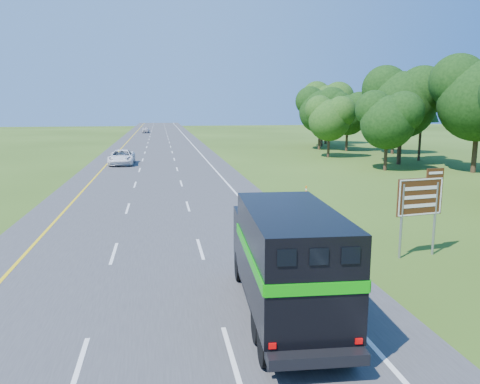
{
  "coord_description": "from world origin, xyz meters",
  "views": [
    {
      "loc": [
        0.24,
        -8.59,
        6.12
      ],
      "look_at": [
        4.54,
        16.62,
        1.47
      ],
      "focal_mm": 35.0,
      "sensor_mm": 36.0,
      "label": 1
    }
  ],
  "objects_px": {
    "horse_truck": "(286,258)",
    "far_car": "(146,130)",
    "white_suv": "(122,157)",
    "exit_sign": "(421,200)"
  },
  "relations": [
    {
      "from": "far_car",
      "to": "exit_sign",
      "type": "xyz_separation_m",
      "value": [
        13.71,
        -97.73,
        1.65
      ]
    },
    {
      "from": "exit_sign",
      "to": "horse_truck",
      "type": "bearing_deg",
      "value": -154.64
    },
    {
      "from": "white_suv",
      "to": "far_car",
      "type": "height_order",
      "value": "white_suv"
    },
    {
      "from": "horse_truck",
      "to": "far_car",
      "type": "height_order",
      "value": "horse_truck"
    },
    {
      "from": "far_car",
      "to": "exit_sign",
      "type": "height_order",
      "value": "exit_sign"
    },
    {
      "from": "white_suv",
      "to": "far_car",
      "type": "xyz_separation_m",
      "value": [
        0.82,
        63.45,
        -0.09
      ]
    },
    {
      "from": "horse_truck",
      "to": "far_car",
      "type": "distance_m",
      "value": 102.61
    },
    {
      "from": "white_suv",
      "to": "far_car",
      "type": "distance_m",
      "value": 63.45
    },
    {
      "from": "white_suv",
      "to": "far_car",
      "type": "relative_size",
      "value": 1.39
    },
    {
      "from": "horse_truck",
      "to": "exit_sign",
      "type": "bearing_deg",
      "value": 37.2
    }
  ]
}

